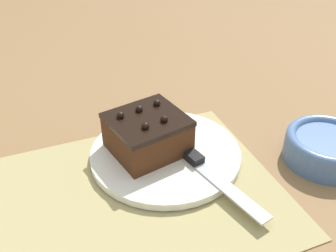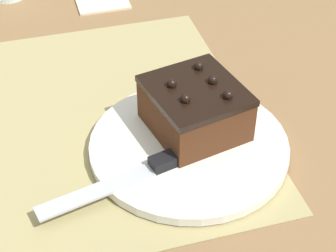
{
  "view_description": "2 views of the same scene",
  "coord_description": "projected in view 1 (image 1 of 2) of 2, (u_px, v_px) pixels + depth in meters",
  "views": [
    {
      "loc": [
        -0.09,
        -0.4,
        0.41
      ],
      "look_at": [
        0.1,
        0.09,
        0.05
      ],
      "focal_mm": 42.0,
      "sensor_mm": 36.0,
      "label": 1
    },
    {
      "loc": [
        0.58,
        -0.1,
        0.48
      ],
      "look_at": [
        0.11,
        0.04,
        0.06
      ],
      "focal_mm": 60.0,
      "sensor_mm": 36.0,
      "label": 2
    }
  ],
  "objects": [
    {
      "name": "chocolate_cake",
      "position": [
        147.0,
        133.0,
        0.63
      ],
      "size": [
        0.13,
        0.13,
        0.07
      ],
      "rotation": [
        0.0,
        0.0,
        0.21
      ],
      "color": "#472614",
      "rests_on": "cake_plate"
    },
    {
      "name": "serving_knife",
      "position": [
        201.0,
        164.0,
        0.6
      ],
      "size": [
        0.07,
        0.2,
        0.01
      ],
      "rotation": [
        0.0,
        0.0,
        3.38
      ],
      "color": "black",
      "rests_on": "cake_plate"
    },
    {
      "name": "placemat_woven",
      "position": [
        124.0,
        200.0,
        0.57
      ],
      "size": [
        0.46,
        0.34,
        0.0
      ],
      "primitive_type": "cube",
      "color": "tan",
      "rests_on": "ground_plane"
    },
    {
      "name": "cake_plate",
      "position": [
        165.0,
        154.0,
        0.64
      ],
      "size": [
        0.25,
        0.25,
        0.01
      ],
      "color": "white",
      "rests_on": "placemat_woven"
    },
    {
      "name": "small_bowl",
      "position": [
        326.0,
        146.0,
        0.63
      ],
      "size": [
        0.13,
        0.13,
        0.05
      ],
      "color": "#4C6B9E",
      "rests_on": "ground_plane"
    },
    {
      "name": "ground_plane",
      "position": [
        124.0,
        201.0,
        0.57
      ],
      "size": [
        3.0,
        3.0,
        0.0
      ],
      "primitive_type": "plane",
      "color": "olive"
    }
  ]
}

